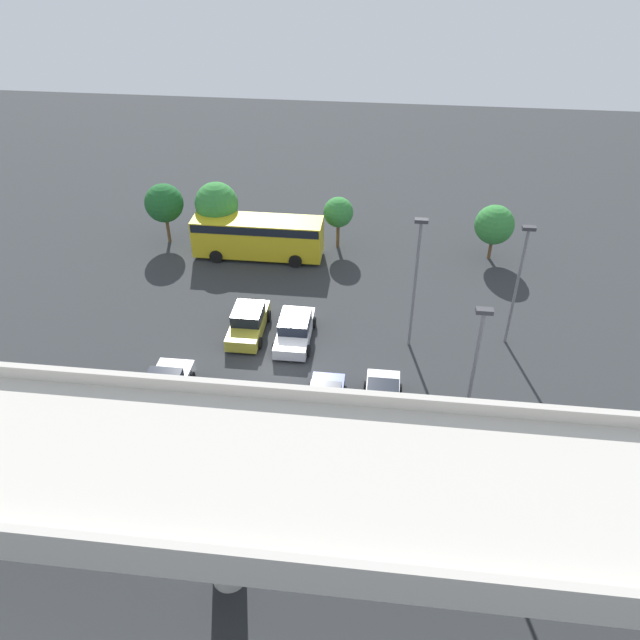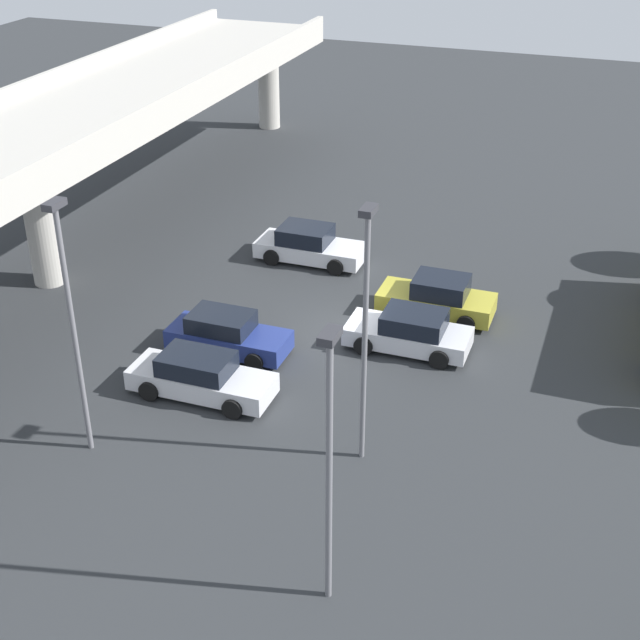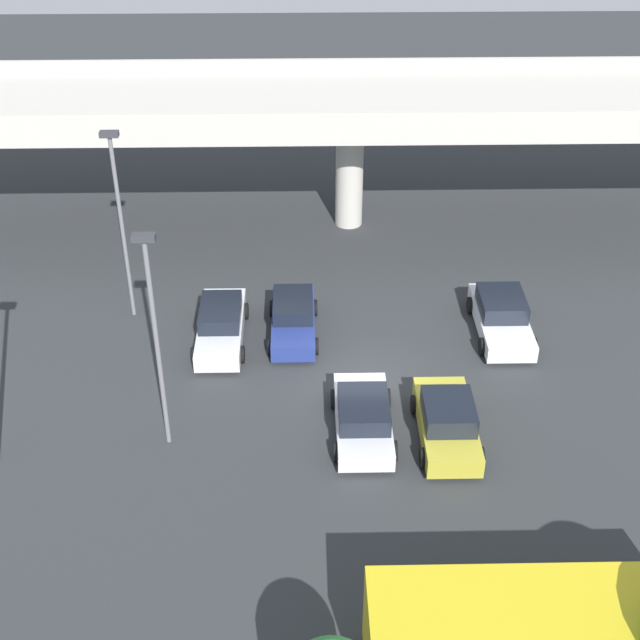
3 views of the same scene
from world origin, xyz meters
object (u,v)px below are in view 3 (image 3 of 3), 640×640
at_px(parked_car_1, 293,318).
at_px(parked_car_4, 501,316).
at_px(parked_car_2, 363,417).
at_px(shuttle_bus, 549,632).
at_px(lamp_post_mid_lot, 155,328).
at_px(parked_car_0, 221,324).
at_px(parked_car_3, 447,422).
at_px(lamp_post_near_aisle, 120,213).

height_order(parked_car_1, parked_car_4, parked_car_4).
height_order(parked_car_2, parked_car_4, parked_car_4).
distance_m(shuttle_bus, lamp_post_mid_lot, 14.48).
relative_size(parked_car_0, parked_car_2, 1.09).
bearing_deg(parked_car_3, shuttle_bus, -172.56).
bearing_deg(lamp_post_near_aisle, parked_car_1, -12.65).
xyz_separation_m(parked_car_2, parked_car_4, (5.93, 6.10, 0.02)).
bearing_deg(shuttle_bus, lamp_post_near_aisle, -52.60).
relative_size(parked_car_1, parked_car_4, 0.93).
distance_m(parked_car_3, shuttle_bus, 9.33).
height_order(parked_car_3, lamp_post_near_aisle, lamp_post_near_aisle).
xyz_separation_m(parked_car_0, shuttle_bus, (9.35, -15.32, 1.03)).
distance_m(parked_car_1, parked_car_2, 6.62).
bearing_deg(shuttle_bus, parked_car_0, -58.61).
bearing_deg(lamp_post_near_aisle, parked_car_4, -5.90).
distance_m(parked_car_3, lamp_post_mid_lot, 10.33).
relative_size(parked_car_0, lamp_post_near_aisle, 0.61).
relative_size(parked_car_0, shuttle_bus, 0.54).
relative_size(parked_car_3, parked_car_4, 0.94).
bearing_deg(parked_car_1, parked_car_2, 21.55).
relative_size(parked_car_4, shuttle_bus, 0.52).
distance_m(parked_car_0, parked_car_1, 2.90).
relative_size(parked_car_1, parked_car_2, 0.98).
bearing_deg(parked_car_0, lamp_post_mid_lot, -12.85).
relative_size(parked_car_3, lamp_post_near_aisle, 0.55).
distance_m(parked_car_0, lamp_post_near_aisle, 5.83).
height_order(parked_car_1, parked_car_2, parked_car_1).
bearing_deg(parked_car_4, parked_car_0, -88.36).
xyz_separation_m(parked_car_2, lamp_post_mid_lot, (-6.69, -0.29, 4.01)).
height_order(parked_car_2, parked_car_3, parked_car_3).
height_order(parked_car_4, lamp_post_near_aisle, lamp_post_near_aisle).
bearing_deg(parked_car_2, lamp_post_mid_lot, 92.51).
bearing_deg(parked_car_1, parked_car_4, 89.61).
height_order(parked_car_4, shuttle_bus, shuttle_bus).
relative_size(parked_car_1, shuttle_bus, 0.48).
height_order(parked_car_0, parked_car_4, parked_car_4).
bearing_deg(shuttle_bus, parked_car_4, -96.86).
xyz_separation_m(parked_car_2, lamp_post_near_aisle, (-9.10, 7.65, 4.01)).
bearing_deg(parked_car_2, parked_car_1, 21.55).
height_order(parked_car_4, lamp_post_mid_lot, lamp_post_mid_lot).
bearing_deg(lamp_post_mid_lot, parked_car_3, -0.32).
distance_m(parked_car_0, parked_car_4, 11.24).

